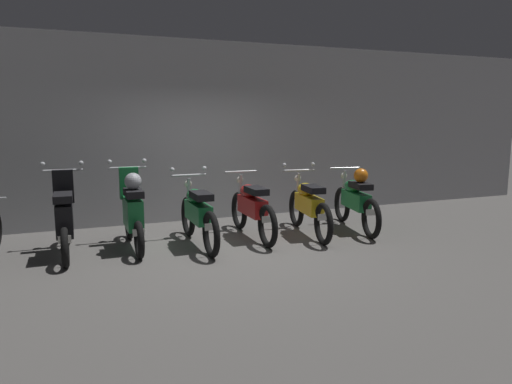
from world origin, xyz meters
The scene contains 8 objects.
ground_plane centered at (0.00, 0.00, 0.00)m, with size 80.00×80.00×0.00m, color #565451.
back_wall centered at (0.00, 2.45, 1.66)m, with size 16.00×0.30×3.33m, color #ADADB2.
motorbike_slot_0 centered at (-2.33, 0.69, 0.53)m, with size 0.59×1.68×1.29m.
motorbike_slot_1 centered at (-1.40, 0.71, 0.57)m, with size 0.59×1.68×1.29m.
motorbike_slot_2 centered at (-0.47, 0.51, 0.49)m, with size 0.59×1.95×1.15m.
motorbike_slot_3 centered at (0.47, 0.67, 0.49)m, with size 0.56×1.95×1.03m.
motorbike_slot_4 centered at (1.40, 0.50, 0.49)m, with size 0.59×1.94×1.15m.
motorbike_slot_5 centered at (2.33, 0.52, 0.53)m, with size 0.61×1.93×1.08m.
Camera 1 is at (-2.19, -6.27, 1.90)m, focal length 32.99 mm.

